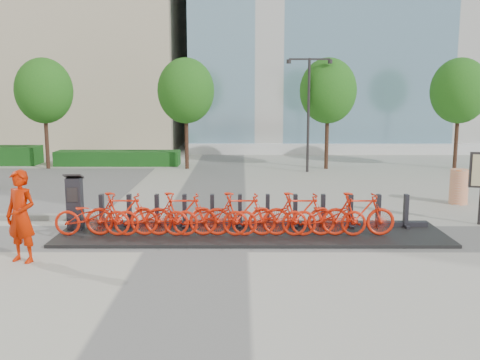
{
  "coord_description": "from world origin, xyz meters",
  "views": [
    {
      "loc": [
        1.03,
        -12.73,
        3.56
      ],
      "look_at": [
        1.0,
        1.5,
        1.2
      ],
      "focal_mm": 40.0,
      "sensor_mm": 36.0,
      "label": 1
    }
  ],
  "objects_px": {
    "kiosk": "(75,202)",
    "construction_barrel": "(459,187)",
    "bike_0": "(92,216)",
    "worker_red": "(21,216)"
  },
  "relations": [
    {
      "from": "bike_0",
      "to": "construction_barrel",
      "type": "relative_size",
      "value": 1.65
    },
    {
      "from": "bike_0",
      "to": "worker_red",
      "type": "height_order",
      "value": "worker_red"
    },
    {
      "from": "kiosk",
      "to": "bike_0",
      "type": "bearing_deg",
      "value": -47.43
    },
    {
      "from": "bike_0",
      "to": "kiosk",
      "type": "bearing_deg",
      "value": 44.21
    },
    {
      "from": "worker_red",
      "to": "construction_barrel",
      "type": "relative_size",
      "value": 1.76
    },
    {
      "from": "kiosk",
      "to": "construction_barrel",
      "type": "height_order",
      "value": "kiosk"
    },
    {
      "from": "bike_0",
      "to": "construction_barrel",
      "type": "height_order",
      "value": "construction_barrel"
    },
    {
      "from": "kiosk",
      "to": "construction_barrel",
      "type": "xyz_separation_m",
      "value": [
        11.21,
        3.53,
        -0.22
      ]
    },
    {
      "from": "worker_red",
      "to": "construction_barrel",
      "type": "bearing_deg",
      "value": 47.74
    },
    {
      "from": "bike_0",
      "to": "worker_red",
      "type": "xyz_separation_m",
      "value": [
        -0.98,
        -1.79,
        0.42
      ]
    }
  ]
}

